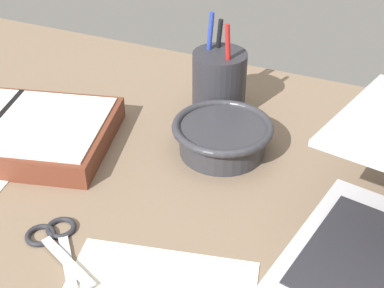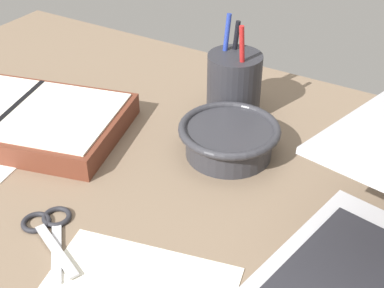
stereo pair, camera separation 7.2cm
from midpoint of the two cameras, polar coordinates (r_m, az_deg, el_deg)
The scene contains 5 objects.
desk_top at distance 69.74cm, azimuth -0.74°, elevation -9.78°, with size 140.00×100.00×2.00cm, color #75604C.
bowl at distance 80.91cm, azimuth 6.49°, elevation 0.55°, with size 15.43×15.43×5.12cm.
pen_cup at distance 90.06cm, azimuth 6.79°, elevation 6.25°, with size 9.05×9.05×16.99cm.
planner at distance 90.79cm, azimuth -16.12°, elevation 2.68°, with size 39.25×28.80×4.09cm.
scissors at distance 70.34cm, azimuth -12.20°, elevation -8.80°, with size 12.81×10.88×0.80cm.
Camera 2 is at (29.79, -40.84, 49.47)cm, focal length 50.00 mm.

